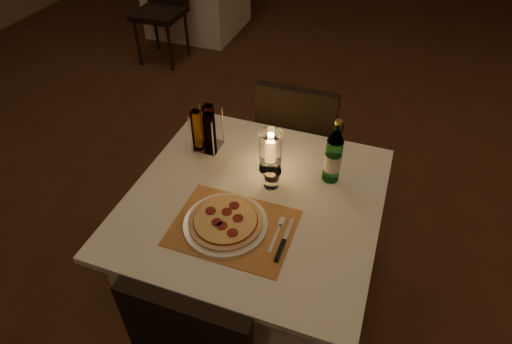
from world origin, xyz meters
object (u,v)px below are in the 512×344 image
(pizza, at_px, (226,221))
(hurricane_candle, at_px, (270,149))
(plate, at_px, (226,224))
(tumbler, at_px, (271,178))
(water_bottle, at_px, (333,157))
(main_table, at_px, (255,254))
(chair_far, at_px, (298,136))

(pizza, bearing_deg, hurricane_candle, 81.67)
(plate, bearing_deg, tumbler, 71.05)
(plate, height_order, water_bottle, water_bottle)
(water_bottle, height_order, hurricane_candle, water_bottle)
(pizza, bearing_deg, plate, -89.85)
(pizza, bearing_deg, main_table, 74.47)
(hurricane_candle, bearing_deg, tumbler, -69.32)
(chair_far, relative_size, pizza, 3.21)
(main_table, relative_size, pizza, 3.57)
(plate, relative_size, hurricane_candle, 1.68)
(main_table, distance_m, tumbler, 0.42)
(plate, relative_size, water_bottle, 1.08)
(main_table, bearing_deg, water_bottle, 39.05)
(water_bottle, relative_size, hurricane_candle, 1.55)
(main_table, height_order, tumbler, tumbler)
(chair_far, bearing_deg, main_table, -90.00)
(pizza, bearing_deg, tumbler, 71.04)
(chair_far, bearing_deg, pizza, -93.20)
(main_table, bearing_deg, tumbler, 64.48)
(plate, distance_m, water_bottle, 0.52)
(pizza, relative_size, tumbler, 3.45)
(tumbler, distance_m, hurricane_candle, 0.13)
(main_table, bearing_deg, hurricane_candle, 88.79)
(tumbler, bearing_deg, main_table, -115.52)
(pizza, height_order, tumbler, tumbler)
(tumbler, xyz_separation_m, water_bottle, (0.22, 0.13, 0.08))
(main_table, xyz_separation_m, plate, (-0.05, -0.18, 0.38))
(plate, distance_m, hurricane_candle, 0.39)
(chair_far, relative_size, tumbler, 11.08)
(chair_far, distance_m, tumbler, 0.67)
(chair_far, distance_m, hurricane_candle, 0.61)
(main_table, distance_m, water_bottle, 0.59)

